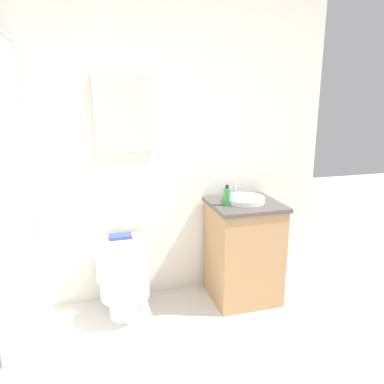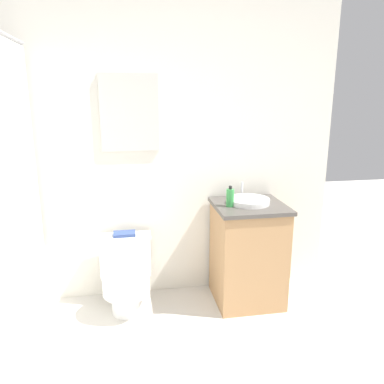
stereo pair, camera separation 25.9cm
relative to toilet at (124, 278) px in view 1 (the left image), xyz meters
The scene contains 6 objects.
wall_back 1.01m from the toilet, 84.88° to the left, with size 3.43×0.07×2.50m.
toilet is the anchor object (origin of this frame).
vanity 0.97m from the toilet, ahead, with size 0.54×0.52×0.81m.
sink 1.11m from the toilet, ahead, with size 0.32×0.36×0.13m.
soap_bottle 1.00m from the toilet, ahead, with size 0.06×0.06×0.16m.
book_on_tank 0.32m from the toilet, 90.00° to the left, with size 0.17×0.11×0.02m.
Camera 1 is at (-0.23, -0.49, 1.63)m, focal length 35.00 mm.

